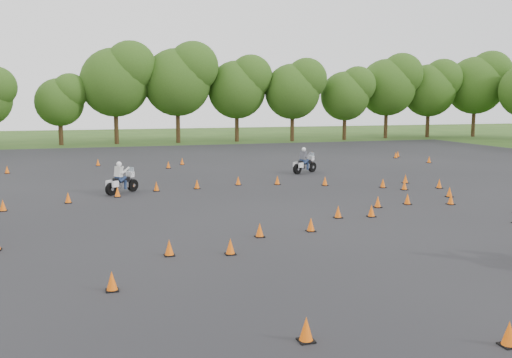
# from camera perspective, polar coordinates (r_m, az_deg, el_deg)

# --- Properties ---
(ground) EXTENTS (140.00, 140.00, 0.00)m
(ground) POSITION_cam_1_polar(r_m,az_deg,el_deg) (20.05, 3.36, -4.92)
(ground) COLOR #2D5119
(ground) RESTS_ON ground
(asphalt_pad) EXTENTS (62.00, 62.00, 0.00)m
(asphalt_pad) POSITION_cam_1_polar(r_m,az_deg,el_deg) (25.65, -1.31, -2.05)
(asphalt_pad) COLOR black
(asphalt_pad) RESTS_ON ground
(treeline) EXTENTS (87.20, 32.46, 10.78)m
(treeline) POSITION_cam_1_polar(r_m,az_deg,el_deg) (54.29, -7.53, 8.17)
(treeline) COLOR #2C4D16
(treeline) RESTS_ON ground
(traffic_cones) EXTENTS (36.14, 33.60, 0.45)m
(traffic_cones) POSITION_cam_1_polar(r_m,az_deg,el_deg) (25.44, -0.57, -1.62)
(traffic_cones) COLOR #FE620A
(traffic_cones) RESTS_ON asphalt_pad
(rider_grey) EXTENTS (2.10, 1.55, 1.58)m
(rider_grey) POSITION_cam_1_polar(r_m,az_deg,el_deg) (34.84, 4.90, 1.90)
(rider_grey) COLOR #46474F
(rider_grey) RESTS_ON ground
(rider_white) EXTENTS (1.92, 1.76, 1.54)m
(rider_white) POSITION_cam_1_polar(r_m,az_deg,el_deg) (27.94, -13.27, 0.16)
(rider_white) COLOR beige
(rider_white) RESTS_ON ground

